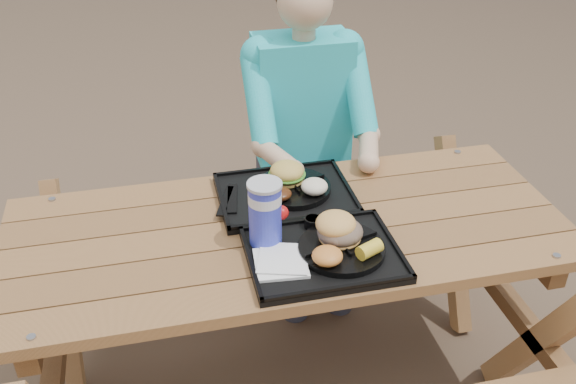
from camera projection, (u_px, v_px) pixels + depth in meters
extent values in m
cube|color=black|center=(323.00, 255.00, 1.91)|extent=(0.45, 0.35, 0.02)
cube|color=black|center=(285.00, 196.00, 2.19)|extent=(0.45, 0.35, 0.02)
cylinder|color=black|center=(342.00, 248.00, 1.91)|extent=(0.26, 0.26, 0.02)
cylinder|color=black|center=(293.00, 188.00, 2.20)|extent=(0.26, 0.26, 0.02)
cube|color=white|center=(281.00, 262.00, 1.85)|extent=(0.16, 0.16, 0.02)
cylinder|color=#1925C0|center=(265.00, 215.00, 1.90)|extent=(0.10, 0.10, 0.20)
cylinder|color=black|center=(313.00, 222.00, 2.01)|extent=(0.06, 0.06, 0.03)
cylinder|color=yellow|center=(332.00, 224.00, 2.00)|extent=(0.05, 0.05, 0.03)
ellipsoid|color=orange|center=(327.00, 256.00, 1.82)|extent=(0.09, 0.09, 0.04)
cube|color=black|center=(232.00, 198.00, 2.15)|extent=(0.06, 0.18, 0.01)
ellipsoid|color=#4F250F|center=(280.00, 194.00, 2.11)|extent=(0.08, 0.08, 0.03)
ellipsoid|color=white|center=(314.00, 186.00, 2.14)|extent=(0.09, 0.09, 0.05)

